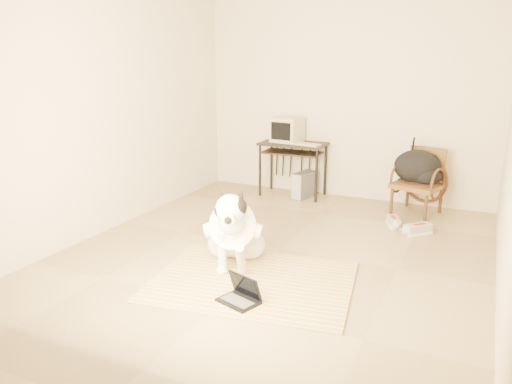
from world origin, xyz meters
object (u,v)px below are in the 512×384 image
Objects in this scene: laptop at (241,295)px; backpack at (419,168)px; crt_monitor at (287,130)px; rattan_chair at (420,181)px; pc_tower at (304,185)px; dog at (234,232)px; computer_desk at (293,150)px.

backpack is at bearing 73.70° from laptop.
rattan_chair is (1.83, -0.13, -0.51)m from crt_monitor.
pc_tower is (0.31, -0.09, -0.74)m from crt_monitor.
crt_monitor is at bearing 105.71° from laptop.
laptop is (0.39, -0.64, -0.26)m from dog.
pc_tower reaches higher than laptop.
rattan_chair reaches higher than pc_tower.
laptop is at bearing -79.13° from pc_tower.
computer_desk reaches higher than pc_tower.
rattan_chair is at bearing -1.28° from pc_tower.
laptop is 0.41× the size of computer_desk.
computer_desk is at bearing 99.07° from dog.
laptop is at bearing -75.94° from computer_desk.
laptop is 0.46× the size of rattan_chair.
computer_desk reaches higher than laptop.
dog reaches higher than pc_tower.
backpack is at bearing -2.29° from computer_desk.
crt_monitor is 1.01× the size of pc_tower.
laptop is 0.89× the size of pc_tower.
backpack is at bearing -1.11° from pc_tower.
rattan_chair is (1.72, -0.07, -0.24)m from computer_desk.
computer_desk is 1.70m from backpack.
rattan_chair is at bearing -13.77° from backpack.
crt_monitor reaches higher than backpack.
dog is 2.50m from pc_tower.
crt_monitor is 1.85m from backpack.
laptop is 0.62× the size of backpack.
computer_desk is 1.74m from rattan_chair.
rattan_chair reaches higher than backpack.
laptop is at bearing -58.60° from dog.
pc_tower is at bearing -17.10° from crt_monitor.
backpack is (1.81, -0.12, -0.36)m from crt_monitor.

